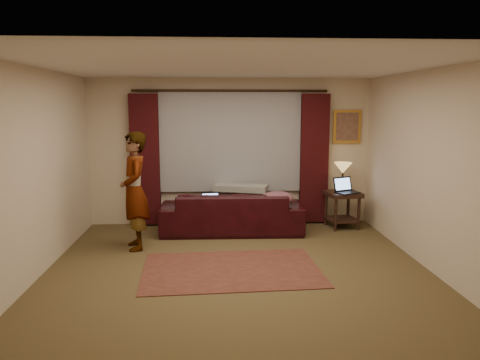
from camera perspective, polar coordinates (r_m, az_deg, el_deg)
The scene contains 20 objects.
floor at distance 6.23m, azimuth -0.29°, elevation -10.95°, with size 5.00×5.00×0.01m, color brown.
ceiling at distance 5.87m, azimuth -0.31°, elevation 13.67°, with size 5.00×5.00×0.02m, color silver.
wall_back at distance 8.39m, azimuth -1.19°, elevation 3.43°, with size 5.00×0.02×2.60m, color beige.
wall_front at distance 3.46m, azimuth 1.88°, elevation -4.86°, with size 5.00×0.02×2.60m, color beige.
wall_left at distance 6.30m, azimuth -23.64°, elevation 0.74°, with size 0.02×5.00×2.60m, color beige.
wall_right at distance 6.54m, azimuth 22.15°, elevation 1.11°, with size 0.02×5.00×2.60m, color beige.
sheer_curtain at distance 8.32m, azimuth -1.18°, elevation 4.76°, with size 2.50×0.05×1.80m, color #95949C.
drape_left at distance 8.38m, azimuth -11.48°, elevation 2.41°, with size 0.50×0.14×2.30m, color #340B0E.
drape_right at distance 8.49m, azimuth 9.02°, elevation 2.57°, with size 0.50×0.14×2.30m, color #340B0E.
curtain_rod at distance 8.25m, azimuth -1.19°, elevation 10.84°, with size 0.04×0.04×3.40m, color black.
picture_frame at distance 8.67m, azimuth 12.91°, elevation 6.37°, with size 0.50×0.04×0.60m, color #C38B32.
sofa at distance 7.89m, azimuth -1.01°, elevation -2.99°, with size 2.37×1.02×0.96m, color black.
throw_blanket at distance 8.11m, azimuth 0.11°, elevation 0.84°, with size 0.92×0.37×0.11m, color gray.
clothing_pile at distance 7.79m, azimuth 4.57°, elevation -2.30°, with size 0.55×0.43×0.23m, color #7A4756.
laptop_sofa at distance 7.68m, azimuth -3.50°, elevation -2.51°, with size 0.30×0.32×0.22m, color black, non-canonical shape.
area_rug at distance 6.23m, azimuth -1.04°, elevation -10.86°, with size 2.30×1.53×0.01m, color brown.
end_table at distance 8.40m, azimuth 12.34°, elevation -3.56°, with size 0.55×0.55×0.64m, color black.
tiffany_lamp at distance 8.42m, azimuth 12.40°, elevation 0.40°, with size 0.31×0.31×0.50m, color olive, non-canonical shape.
laptop_table at distance 8.21m, azimuth 12.99°, elevation -0.66°, with size 0.37×0.40×0.27m, color black, non-canonical shape.
person at distance 7.08m, azimuth -12.74°, elevation -1.33°, with size 0.51×0.51×1.75m, color gray.
Camera 1 is at (-0.31, -5.85, 2.14)m, focal length 35.00 mm.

